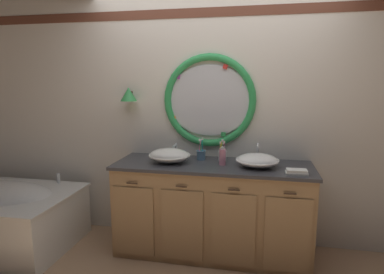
{
  "coord_description": "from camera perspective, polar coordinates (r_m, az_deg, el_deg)",
  "views": [
    {
      "loc": [
        0.45,
        -2.73,
        1.67
      ],
      "look_at": [
        -0.16,
        0.25,
        1.14
      ],
      "focal_mm": 30.5,
      "sensor_mm": 36.0,
      "label": 1
    }
  ],
  "objects": [
    {
      "name": "soap_dispenser",
      "position": [
        3.05,
        5.35,
        -3.42
      ],
      "size": [
        0.06,
        0.07,
        0.18
      ],
      "color": "pink",
      "rests_on": "vanity_counter"
    },
    {
      "name": "sink_basin_left",
      "position": [
        3.14,
        -3.96,
        -3.24
      ],
      "size": [
        0.4,
        0.4,
        0.14
      ],
      "color": "white",
      "rests_on": "vanity_counter"
    },
    {
      "name": "faucet_set_right",
      "position": [
        3.27,
        11.37,
        -2.86
      ],
      "size": [
        0.22,
        0.15,
        0.17
      ],
      "color": "silver",
      "rests_on": "vanity_counter"
    },
    {
      "name": "sink_basin_right",
      "position": [
        3.03,
        11.34,
        -4.02
      ],
      "size": [
        0.39,
        0.39,
        0.12
      ],
      "color": "white",
      "rests_on": "vanity_counter"
    },
    {
      "name": "bathtub",
      "position": [
        3.92,
        -30.47,
        -11.43
      ],
      "size": [
        1.49,
        0.98,
        0.66
      ],
      "color": "white",
      "rests_on": "ground_plane"
    },
    {
      "name": "ground_plane",
      "position": [
        3.23,
        1.97,
        -21.28
      ],
      "size": [
        14.0,
        14.0,
        0.0
      ],
      "primitive_type": "plane",
      "color": "tan"
    },
    {
      "name": "faucet_set_left",
      "position": [
        3.38,
        -2.83,
        -2.5
      ],
      "size": [
        0.22,
        0.14,
        0.14
      ],
      "color": "silver",
      "rests_on": "vanity_counter"
    },
    {
      "name": "vanity_counter",
      "position": [
        3.24,
        3.52,
        -12.35
      ],
      "size": [
        1.86,
        0.66,
        0.89
      ],
      "color": "tan",
      "rests_on": "ground_plane"
    },
    {
      "name": "back_wall_assembly",
      "position": [
        3.36,
        3.69,
        3.75
      ],
      "size": [
        6.4,
        0.26,
        2.6
      ],
      "color": "silver",
      "rests_on": "ground_plane"
    },
    {
      "name": "folded_hand_towel",
      "position": [
        2.88,
        17.83,
        -5.86
      ],
      "size": [
        0.18,
        0.11,
        0.04
      ],
      "color": "white",
      "rests_on": "vanity_counter"
    },
    {
      "name": "toothbrush_holder_right",
      "position": [
        3.2,
        5.35,
        -3.16
      ],
      "size": [
        0.08,
        0.08,
        0.22
      ],
      "color": "white",
      "rests_on": "vanity_counter"
    },
    {
      "name": "toothbrush_holder_left",
      "position": [
        3.24,
        1.6,
        -3.04
      ],
      "size": [
        0.09,
        0.09,
        0.22
      ],
      "color": "slate",
      "rests_on": "vanity_counter"
    }
  ]
}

